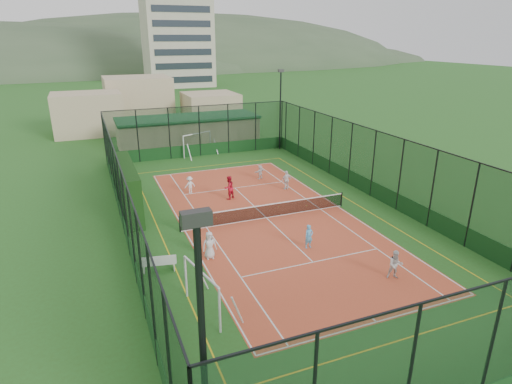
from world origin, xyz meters
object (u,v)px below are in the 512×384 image
futsal_goal_near (202,293)px  child_near_mid (309,236)px  child_near_left (209,245)px  futsal_goal_far (197,144)px  child_far_left (190,185)px  floodlight_sw (205,381)px  floodlight_ne (280,110)px  coach (229,188)px  white_bench (159,263)px  apartment_tower (176,20)px  child_far_back (260,172)px  child_far_right (286,180)px  child_near_right (395,265)px  clubhouse (188,131)px

futsal_goal_near → child_near_mid: bearing=-75.2°
futsal_goal_near → child_near_left: size_ratio=2.08×
futsal_goal_far → child_far_left: (-3.36, -10.71, -0.44)m
floodlight_sw → floodlight_ne: same height
floodlight_ne → child_far_left: (-12.18, -10.04, -3.45)m
child_near_mid → futsal_goal_far: bearing=86.6°
floodlight_ne → child_near_mid: (-8.03, -21.41, -3.41)m
futsal_goal_far → child_near_left: 21.71m
child_far_left → coach: 3.31m
coach → white_bench: bearing=25.2°
coach → floodlight_ne: bearing=-155.6°
apartment_tower → futsal_goal_far: 67.32m
child_near_mid → child_far_back: size_ratio=1.18×
white_bench → child_far_right: bearing=48.2°
white_bench → child_near_left: 2.84m
child_near_right → child_far_right: size_ratio=1.00×
futsal_goal_near → futsal_goal_far: size_ratio=0.93×
child_near_right → coach: 14.21m
white_bench → clubhouse: bearing=83.9°
apartment_tower → futsal_goal_near: apartment_tower is taller
clubhouse → apartment_tower: size_ratio=0.51×
coach → clubhouse: bearing=-120.9°
coach → child_near_right: bearing=79.9°
futsal_goal_far → child_far_back: bearing=-95.7°
floodlight_sw → child_near_left: (3.60, 12.70, -3.34)m
clubhouse → child_near_mid: clubhouse is taller
white_bench → futsal_goal_near: futsal_goal_near is taller
child_near_left → child_far_left: bearing=84.5°
white_bench → child_near_left: child_near_left is taller
clubhouse → child_far_right: 17.76m
clubhouse → child_near_right: 31.45m
child_near_mid → child_far_left: child_near_mid is taller
child_far_right → child_far_back: child_far_right is taller
floodlight_sw → child_far_left: 23.95m
white_bench → child_far_right: 14.54m
child_far_left → child_far_back: bearing=-178.7°
child_near_right → clubhouse: bearing=119.6°
apartment_tower → futsal_goal_near: (-18.66, -90.54, -13.96)m
floodlight_sw → apartment_tower: bearing=78.2°
child_near_left → white_bench: bearing=-170.4°
clubhouse → white_bench: size_ratio=8.76×
apartment_tower → white_bench: 89.69m
futsal_goal_far → child_near_mid: 22.10m
floodlight_ne → apartment_tower: apartment_tower is taller
clubhouse → futsal_goal_near: (-6.66, -30.54, -0.53)m
child_far_left → floodlight_sw: bearing=67.6°
futsal_goal_near → coach: bearing=-35.6°
child_near_left → child_far_back: bearing=58.8°
futsal_goal_near → coach: 13.95m
child_near_right → child_far_left: 17.16m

